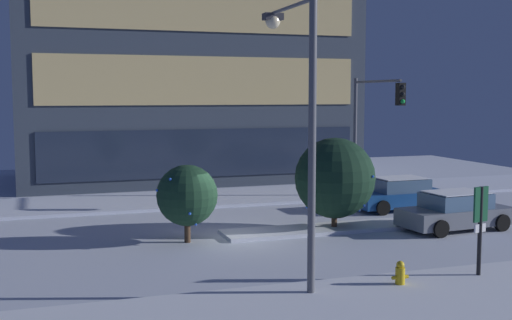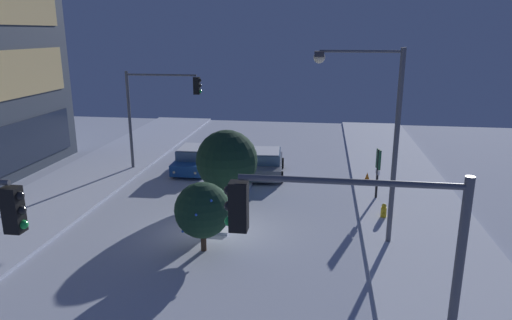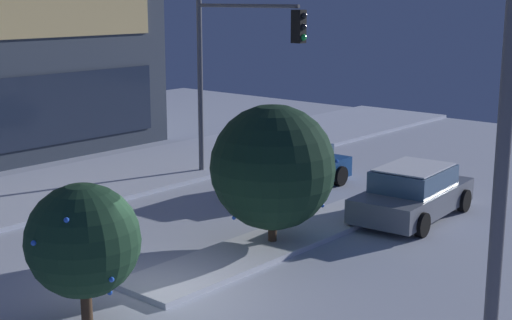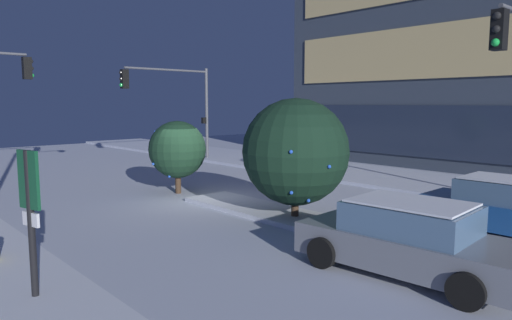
{
  "view_description": "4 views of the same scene",
  "coord_description": "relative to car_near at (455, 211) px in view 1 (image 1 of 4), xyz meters",
  "views": [
    {
      "loc": [
        -6.45,
        -22.45,
        5.24
      ],
      "look_at": [
        0.81,
        -0.97,
        2.96
      ],
      "focal_mm": 45.77,
      "sensor_mm": 36.0,
      "label": 1
    },
    {
      "loc": [
        -17.7,
        -4.5,
        8.29
      ],
      "look_at": [
        4.09,
        -1.33,
        2.23
      ],
      "focal_mm": 32.67,
      "sensor_mm": 36.0,
      "label": 2
    },
    {
      "loc": [
        -9.36,
        -11.18,
        6.15
      ],
      "look_at": [
        1.85,
        -1.48,
        2.89
      ],
      "focal_mm": 52.24,
      "sensor_mm": 36.0,
      "label": 3
    },
    {
      "loc": [
        13.63,
        -9.68,
        3.45
      ],
      "look_at": [
        2.71,
        0.2,
        1.65
      ],
      "focal_mm": 32.74,
      "sensor_mm": 36.0,
      "label": 4
    }
  ],
  "objects": [
    {
      "name": "decorated_tree_median",
      "position": [
        -10.38,
        1.17,
        0.98
      ],
      "size": [
        2.21,
        2.18,
        2.78
      ],
      "color": "#473323",
      "rests_on": "ground"
    },
    {
      "name": "traffic_light_corner_far_right",
      "position": [
        -0.08,
        6.53,
        3.54
      ],
      "size": [
        0.32,
        4.65,
        6.06
      ],
      "rotation": [
        0.0,
        0.0,
        -1.57
      ],
      "color": "#565960",
      "rests_on": "ground"
    },
    {
      "name": "curb_strip_near",
      "position": [
        -8.93,
        -7.7,
        -0.64
      ],
      "size": [
        52.0,
        5.2,
        0.14
      ],
      "primitive_type": "cube",
      "color": "silver",
      "rests_on": "ground"
    },
    {
      "name": "median_strip",
      "position": [
        -4.45,
        1.43,
        -0.64
      ],
      "size": [
        9.0,
        1.8,
        0.14
      ],
      "primitive_type": "cube",
      "color": "silver",
      "rests_on": "ground"
    },
    {
      "name": "street_lamp_arched",
      "position": [
        -8.74,
        -5.16,
        4.36
      ],
      "size": [
        0.56,
        3.34,
        7.76
      ],
      "rotation": [
        0.0,
        0.0,
        1.56
      ],
      "color": "#565960",
      "rests_on": "ground"
    },
    {
      "name": "curb_strip_far",
      "position": [
        -8.93,
        10.17,
        -0.64
      ],
      "size": [
        52.0,
        5.2,
        0.14
      ],
      "primitive_type": "cube",
      "color": "silver",
      "rests_on": "ground"
    },
    {
      "name": "ground",
      "position": [
        -8.93,
        1.23,
        -0.71
      ],
      "size": [
        52.0,
        52.0,
        0.0
      ],
      "primitive_type": "plane",
      "color": "silver"
    },
    {
      "name": "decorated_tree_left_of_median",
      "position": [
        -4.51,
        1.43,
        1.33
      ],
      "size": [
        3.13,
        3.12,
        3.6
      ],
      "color": "#473323",
      "rests_on": "ground"
    },
    {
      "name": "car_near",
      "position": [
        0.0,
        0.0,
        0.0
      ],
      "size": [
        4.64,
        2.37,
        1.49
      ],
      "rotation": [
        0.0,
        0.0,
        0.08
      ],
      "color": "slate",
      "rests_on": "ground"
    },
    {
      "name": "car_far",
      "position": [
        0.25,
        4.53,
        -0.0
      ],
      "size": [
        4.47,
        2.14,
        1.49
      ],
      "rotation": [
        0.0,
        0.0,
        3.17
      ],
      "color": "#19478C",
      "rests_on": "ground"
    },
    {
      "name": "parking_info_sign",
      "position": [
        -3.59,
        -6.1,
        0.99
      ],
      "size": [
        0.55,
        0.19,
        2.67
      ],
      "rotation": [
        0.0,
        0.0,
        1.81
      ],
      "color": "black",
      "rests_on": "ground"
    },
    {
      "name": "fire_hydrant",
      "position": [
        -6.18,
        -6.18,
        -0.34
      ],
      "size": [
        0.48,
        0.26,
        0.78
      ],
      "color": "gold",
      "rests_on": "ground"
    }
  ]
}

